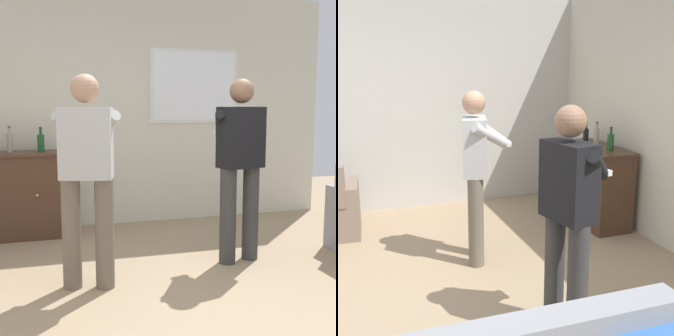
% 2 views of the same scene
% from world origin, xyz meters
% --- Properties ---
extents(ground, '(10.40, 10.40, 0.00)m').
position_xyz_m(ground, '(0.00, 0.00, 0.00)').
color(ground, '#9E8466').
extents(wall_side_left, '(0.12, 5.20, 2.80)m').
position_xyz_m(wall_side_left, '(-2.66, 0.00, 1.40)').
color(wall_side_left, beige).
rests_on(wall_side_left, ground).
extents(sideboard_cabinet, '(1.10, 0.49, 0.94)m').
position_xyz_m(sideboard_cabinet, '(-1.28, 2.30, 0.47)').
color(sideboard_cabinet, '#472D1E').
rests_on(sideboard_cabinet, ground).
extents(bottle_wine_green, '(0.06, 0.06, 0.28)m').
position_xyz_m(bottle_wine_green, '(-1.34, 2.34, 1.05)').
color(bottle_wine_green, gray).
rests_on(bottle_wine_green, sideboard_cabinet).
extents(bottle_liquor_amber, '(0.07, 0.07, 0.28)m').
position_xyz_m(bottle_liquor_amber, '(-1.50, 2.29, 1.04)').
color(bottle_liquor_amber, black).
rests_on(bottle_liquor_amber, sideboard_cabinet).
extents(bottle_spirits_clear, '(0.08, 0.08, 0.27)m').
position_xyz_m(bottle_spirits_clear, '(-1.01, 2.33, 1.04)').
color(bottle_spirits_clear, '#1E4C23').
rests_on(bottle_spirits_clear, sideboard_cabinet).
extents(person_standing_left, '(0.54, 0.52, 1.68)m').
position_xyz_m(person_standing_left, '(-0.70, 0.65, 0.94)').
color(person_standing_left, '#6B6051').
rests_on(person_standing_left, ground).
extents(person_standing_right, '(0.54, 0.51, 1.68)m').
position_xyz_m(person_standing_right, '(0.71, 0.91, 0.94)').
color(person_standing_right, '#383838').
rests_on(person_standing_right, ground).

